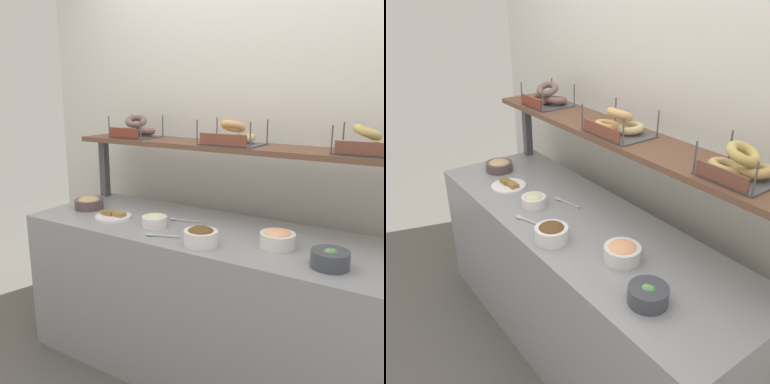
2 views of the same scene
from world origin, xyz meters
The scene contains 16 objects.
ground_plane centered at (0.00, 0.00, 0.00)m, with size 8.00×8.00×0.00m, color #595651.
back_wall centered at (0.00, 0.55, 1.20)m, with size 3.33×0.06×2.40m, color silver.
deli_counter centered at (0.00, 0.00, 0.42)m, with size 2.13×0.70×0.85m, color gray.
shelf_riser_left centered at (-1.00, 0.27, 1.05)m, with size 0.05×0.05×0.40m, color #4C4C51.
upper_shelf centered at (0.00, 0.27, 1.26)m, with size 2.09×0.32×0.03m, color brown.
bowl_veggie_mix centered at (0.67, -0.17, 0.89)m, with size 0.16×0.16×0.08m.
bowl_lox_spread centered at (0.40, -0.06, 0.89)m, with size 0.17×0.17×0.09m.
bowl_chocolate_spread centered at (0.08, -0.23, 0.90)m, with size 0.16×0.16×0.09m.
bowl_scallion_spread centered at (-0.29, -0.11, 0.89)m, with size 0.14×0.14×0.07m.
bowl_hummus centered at (-0.85, -0.04, 0.89)m, with size 0.18×0.18×0.08m.
serving_plate_white centered at (-0.59, -0.11, 0.86)m, with size 0.21×0.21×0.04m.
serving_spoon_near_plate centered at (-0.22, 0.05, 0.86)m, with size 0.18×0.05×0.01m.
serving_spoon_by_edge centered at (-0.18, -0.24, 0.86)m, with size 0.18×0.07×0.01m.
bagel_basket_poppy centered at (-0.70, 0.26, 1.33)m, with size 0.27×0.26×0.15m.
bagel_basket_plain centered at (-0.01, 0.25, 1.33)m, with size 0.33×0.26×0.15m.
bagel_basket_sesame centered at (0.70, 0.27, 1.33)m, with size 0.29×0.26×0.15m.
Camera 1 is at (1.06, -1.89, 1.58)m, focal length 39.69 mm.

